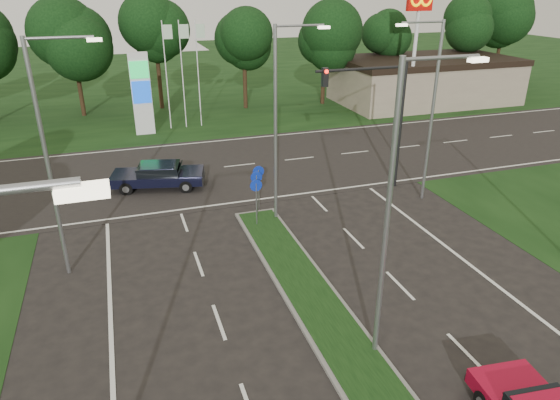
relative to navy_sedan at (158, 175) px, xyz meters
name	(u,v)px	position (x,y,z in m)	size (l,w,h in m)	color
verge_far	(166,80)	(4.15, 33.08, -0.73)	(160.00, 50.00, 0.02)	black
cross_road	(224,167)	(4.15, 2.08, -0.73)	(160.00, 12.00, 0.02)	black
commercial_building	(424,80)	(26.15, 14.08, 1.27)	(16.00, 9.00, 4.00)	gray
streetlight_median_near	(395,203)	(5.15, -15.92, 4.34)	(2.53, 0.22, 9.00)	gray
streetlight_median_far	(280,116)	(5.15, -5.92, 4.34)	(2.53, 0.22, 9.00)	gray
streetlight_left_far	(51,150)	(-4.15, -7.92, 4.34)	(2.53, 0.22, 9.00)	gray
streetlight_right_far	(430,104)	(12.95, -5.92, 4.34)	(2.53, 0.22, 9.00)	gray
traffic_signal	(380,106)	(11.34, -3.93, 3.92)	(5.10, 0.42, 7.00)	black
median_signs	(257,185)	(4.15, -5.52, 0.98)	(1.16, 1.76, 2.38)	gray
gas_pylon	(144,91)	(0.37, 11.12, 2.46)	(5.80, 1.26, 8.00)	silver
mcdonalds_sign	(418,17)	(22.15, 10.05, 7.25)	(2.20, 0.47, 10.40)	silver
treeline_far	(180,30)	(4.25, 18.01, 6.10)	(6.00, 6.00, 9.90)	black
navy_sedan	(158,175)	(0.00, 0.00, 0.00)	(5.31, 3.12, 1.37)	black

